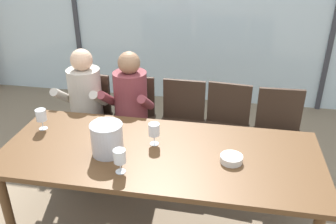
# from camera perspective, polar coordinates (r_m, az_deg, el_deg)

# --- Properties ---
(ground) EXTENTS (14.00, 14.00, 0.00)m
(ground) POSITION_cam_1_polar(r_m,az_deg,el_deg) (3.89, 1.71, -7.44)
(ground) COLOR #847056
(window_glass_panel) EXTENTS (7.56, 0.03, 2.60)m
(window_glass_panel) POSITION_cam_1_polar(r_m,az_deg,el_deg) (4.86, 4.85, 16.23)
(window_glass_panel) COLOR silver
(window_glass_panel) RESTS_ON ground
(window_mullion_left) EXTENTS (0.06, 0.06, 2.60)m
(window_mullion_left) POSITION_cam_1_polar(r_m,az_deg,el_deg) (5.28, -14.68, 16.34)
(window_mullion_left) COLOR #38383D
(window_mullion_left) RESTS_ON ground
(dining_table) EXTENTS (2.36, 0.98, 0.74)m
(dining_table) POSITION_cam_1_polar(r_m,az_deg,el_deg) (2.69, -1.33, -7.46)
(dining_table) COLOR brown
(dining_table) RESTS_ON ground
(chair_near_curtain) EXTENTS (0.48, 0.48, 0.90)m
(chair_near_curtain) POSITION_cam_1_polar(r_m,az_deg,el_deg) (3.79, -12.65, 0.19)
(chair_near_curtain) COLOR #332319
(chair_near_curtain) RESTS_ON ground
(chair_left_of_center) EXTENTS (0.47, 0.47, 0.90)m
(chair_left_of_center) POSITION_cam_1_polar(r_m,az_deg,el_deg) (3.64, -5.62, -0.44)
(chair_left_of_center) COLOR #332319
(chair_left_of_center) RESTS_ON ground
(chair_center) EXTENTS (0.45, 0.45, 0.90)m
(chair_center) POSITION_cam_1_polar(r_m,az_deg,el_deg) (3.55, 2.24, -1.09)
(chair_center) COLOR #332319
(chair_center) RESTS_ON ground
(chair_right_of_center) EXTENTS (0.48, 0.48, 0.90)m
(chair_right_of_center) POSITION_cam_1_polar(r_m,az_deg,el_deg) (3.51, 9.28, -1.74)
(chair_right_of_center) COLOR #332319
(chair_right_of_center) RESTS_ON ground
(chair_near_window_right) EXTENTS (0.45, 0.45, 0.90)m
(chair_near_window_right) POSITION_cam_1_polar(r_m,az_deg,el_deg) (3.51, 17.25, -2.69)
(chair_near_window_right) COLOR #332319
(chair_near_window_right) RESTS_ON ground
(person_beige_jumper) EXTENTS (0.46, 0.61, 1.22)m
(person_beige_jumper) POSITION_cam_1_polar(r_m,az_deg,el_deg) (3.57, -13.43, 1.42)
(person_beige_jumper) COLOR #B7AD9E
(person_beige_jumper) RESTS_ON ground
(person_maroon_top) EXTENTS (0.48, 0.62, 1.22)m
(person_maroon_top) POSITION_cam_1_polar(r_m,az_deg,el_deg) (3.42, -6.34, 0.87)
(person_maroon_top) COLOR brown
(person_maroon_top) RESTS_ON ground
(ice_bucket_primary) EXTENTS (0.24, 0.24, 0.24)m
(ice_bucket_primary) POSITION_cam_1_polar(r_m,az_deg,el_deg) (2.60, -9.72, -4.20)
(ice_bucket_primary) COLOR #B7B7BC
(ice_bucket_primary) RESTS_ON dining_table
(tasting_bowl) EXTENTS (0.16, 0.16, 0.05)m
(tasting_bowl) POSITION_cam_1_polar(r_m,az_deg,el_deg) (2.57, 10.08, -7.37)
(tasting_bowl) COLOR silver
(tasting_bowl) RESTS_ON dining_table
(wine_glass_by_left_taster) EXTENTS (0.08, 0.08, 0.17)m
(wine_glass_by_left_taster) POSITION_cam_1_polar(r_m,az_deg,el_deg) (2.40, -7.73, -7.18)
(wine_glass_by_left_taster) COLOR silver
(wine_glass_by_left_taster) RESTS_ON dining_table
(wine_glass_near_bucket) EXTENTS (0.08, 0.08, 0.17)m
(wine_glass_near_bucket) POSITION_cam_1_polar(r_m,az_deg,el_deg) (3.06, -19.60, -0.60)
(wine_glass_near_bucket) COLOR silver
(wine_glass_near_bucket) RESTS_ON dining_table
(wine_glass_center_pour) EXTENTS (0.08, 0.08, 0.17)m
(wine_glass_center_pour) POSITION_cam_1_polar(r_m,az_deg,el_deg) (2.68, -2.24, -2.97)
(wine_glass_center_pour) COLOR silver
(wine_glass_center_pour) RESTS_ON dining_table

